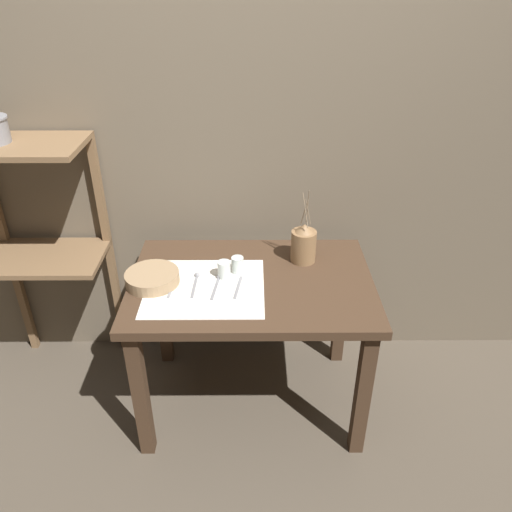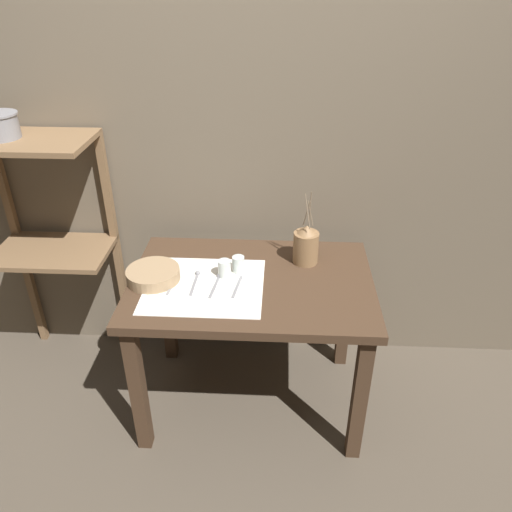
% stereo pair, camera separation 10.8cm
% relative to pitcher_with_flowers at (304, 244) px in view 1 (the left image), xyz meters
% --- Properties ---
extents(ground_plane, '(12.00, 12.00, 0.00)m').
position_rel_pitcher_with_flowers_xyz_m(ground_plane, '(-0.24, -0.16, -0.80)').
color(ground_plane, brown).
extents(stone_wall_back, '(7.00, 0.06, 2.40)m').
position_rel_pitcher_with_flowers_xyz_m(stone_wall_back, '(-0.24, 0.31, 0.40)').
color(stone_wall_back, '#6B5E4C').
rests_on(stone_wall_back, ground_plane).
extents(wooden_table, '(1.06, 0.72, 0.72)m').
position_rel_pitcher_with_flowers_xyz_m(wooden_table, '(-0.24, -0.16, -0.19)').
color(wooden_table, '#422D1E').
rests_on(wooden_table, ground_plane).
extents(wooden_shelf_unit, '(0.55, 0.36, 1.25)m').
position_rel_pitcher_with_flowers_xyz_m(wooden_shelf_unit, '(-1.23, 0.12, 0.07)').
color(wooden_shelf_unit, brown).
rests_on(wooden_shelf_unit, ground_plane).
extents(linen_cloth, '(0.50, 0.44, 0.00)m').
position_rel_pitcher_with_flowers_xyz_m(linen_cloth, '(-0.43, -0.22, -0.09)').
color(linen_cloth, white).
rests_on(linen_cloth, wooden_table).
extents(pitcher_with_flowers, '(0.11, 0.11, 0.35)m').
position_rel_pitcher_with_flowers_xyz_m(pitcher_with_flowers, '(0.00, 0.00, 0.00)').
color(pitcher_with_flowers, olive).
rests_on(pitcher_with_flowers, wooden_table).
extents(wooden_bowl, '(0.23, 0.23, 0.05)m').
position_rel_pitcher_with_flowers_xyz_m(wooden_bowl, '(-0.66, -0.19, -0.06)').
color(wooden_bowl, '#9E7F5B').
rests_on(wooden_bowl, wooden_table).
extents(glass_tumbler_near, '(0.06, 0.06, 0.08)m').
position_rel_pitcher_with_flowers_xyz_m(glass_tumbler_near, '(-0.36, -0.15, -0.05)').
color(glass_tumbler_near, silver).
rests_on(glass_tumbler_near, wooden_table).
extents(glass_tumbler_far, '(0.05, 0.05, 0.07)m').
position_rel_pitcher_with_flowers_xyz_m(glass_tumbler_far, '(-0.30, -0.10, -0.05)').
color(glass_tumbler_far, silver).
rests_on(glass_tumbler_far, wooden_table).
extents(fork_inner, '(0.03, 0.17, 0.00)m').
position_rel_pitcher_with_flowers_xyz_m(fork_inner, '(-0.57, -0.22, -0.08)').
color(fork_inner, gray).
rests_on(fork_inner, wooden_table).
extents(spoon_inner, '(0.02, 0.18, 0.02)m').
position_rel_pitcher_with_flowers_xyz_m(spoon_inner, '(-0.48, -0.17, -0.08)').
color(spoon_inner, gray).
rests_on(spoon_inner, wooden_table).
extents(spoon_outer, '(0.04, 0.18, 0.02)m').
position_rel_pitcher_with_flowers_xyz_m(spoon_outer, '(-0.38, -0.18, -0.08)').
color(spoon_outer, gray).
rests_on(spoon_outer, wooden_table).
extents(knife_center, '(0.04, 0.17, 0.00)m').
position_rel_pitcher_with_flowers_xyz_m(knife_center, '(-0.29, -0.23, -0.08)').
color(knife_center, gray).
rests_on(knife_center, wooden_table).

